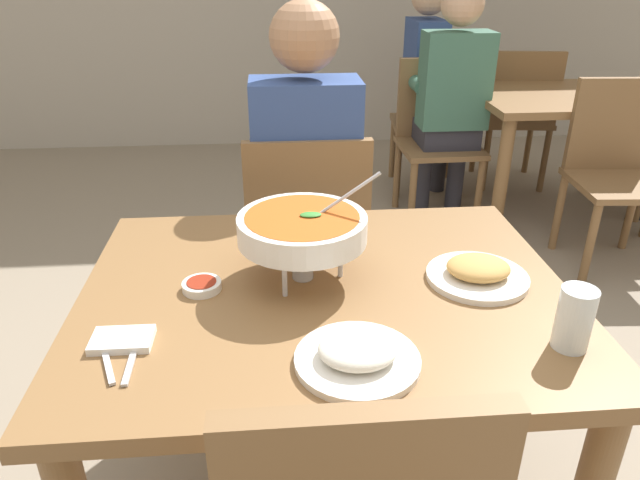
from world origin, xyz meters
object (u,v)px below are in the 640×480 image
at_px(chair_bg_corner, 616,163).
at_px(appetizer_plate, 478,272).
at_px(dining_table_far, 562,117).
at_px(curry_bowl, 302,229).
at_px(patron_bg_right, 452,93).
at_px(patron_bg_middle, 430,74).
at_px(diner_main, 305,172).
at_px(dining_table_main, 325,328).
at_px(chair_bg_window, 518,111).
at_px(drink_glass, 574,321).
at_px(sauce_dish, 202,285).
at_px(rice_plate, 357,355).
at_px(chair_diner_main, 307,237).
at_px(chair_bg_right, 436,130).
at_px(chair_bg_middle, 442,112).

bearing_deg(chair_bg_corner, appetizer_plate, -130.19).
bearing_deg(dining_table_far, chair_bg_corner, -86.11).
height_order(curry_bowl, patron_bg_right, patron_bg_right).
height_order(curry_bowl, patron_bg_middle, patron_bg_middle).
bearing_deg(curry_bowl, dining_table_far, 50.62).
xyz_separation_m(diner_main, appetizer_plate, (0.36, -0.75, 0.01)).
bearing_deg(curry_bowl, patron_bg_middle, 69.09).
height_order(dining_table_main, chair_bg_window, chair_bg_window).
height_order(drink_glass, dining_table_far, drink_glass).
distance_m(sauce_dish, patron_bg_right, 2.27).
height_order(rice_plate, patron_bg_right, patron_bg_right).
bearing_deg(patron_bg_middle, drink_glass, -98.91).
height_order(chair_diner_main, rice_plate, chair_diner_main).
bearing_deg(appetizer_plate, dining_table_far, 59.42).
height_order(diner_main, chair_bg_right, diner_main).
height_order(appetizer_plate, sauce_dish, appetizer_plate).
bearing_deg(chair_bg_right, dining_table_far, -9.22).
bearing_deg(patron_bg_middle, chair_diner_main, -116.49).
xyz_separation_m(dining_table_far, patron_bg_middle, (-0.62, 0.57, 0.14)).
bearing_deg(chair_bg_right, diner_main, -122.51).
height_order(dining_table_main, dining_table_far, same).
distance_m(drink_glass, chair_bg_middle, 2.81).
bearing_deg(dining_table_main, chair_bg_window, 59.00).
relative_size(curry_bowl, sauce_dish, 3.69).
xyz_separation_m(diner_main, patron_bg_right, (0.87, 1.21, 0.00)).
xyz_separation_m(curry_bowl, chair_bg_corner, (1.60, 1.37, -0.35)).
distance_m(diner_main, sauce_dish, 0.80).
height_order(chair_bg_corner, patron_bg_right, patron_bg_right).
bearing_deg(curry_bowl, patron_bg_right, 64.32).
bearing_deg(patron_bg_middle, dining_table_main, -109.53).
relative_size(dining_table_main, chair_bg_right, 1.25).
bearing_deg(rice_plate, drink_glass, 2.55).
relative_size(chair_diner_main, patron_bg_middle, 0.69).
xyz_separation_m(curry_bowl, appetizer_plate, (0.41, -0.05, -0.11)).
height_order(chair_bg_window, patron_bg_right, patron_bg_right).
bearing_deg(chair_bg_middle, curry_bowl, -113.03).
height_order(dining_table_main, patron_bg_right, patron_bg_right).
height_order(dining_table_far, chair_bg_window, chair_bg_window).
distance_m(chair_bg_corner, patron_bg_middle, 1.31).
distance_m(curry_bowl, chair_bg_corner, 2.14).
height_order(diner_main, patron_bg_right, same).
xyz_separation_m(chair_diner_main, sauce_dish, (-0.28, -0.71, 0.23)).
relative_size(chair_diner_main, chair_bg_middle, 1.00).
xyz_separation_m(diner_main, chair_bg_corner, (1.56, 0.66, -0.24)).
relative_size(chair_bg_corner, patron_bg_right, 0.69).
relative_size(drink_glass, patron_bg_middle, 0.10).
bearing_deg(patron_bg_right, sauce_dish, -120.64).
relative_size(chair_bg_right, patron_bg_right, 0.69).
relative_size(dining_table_far, chair_bg_window, 1.11).
bearing_deg(chair_bg_right, rice_plate, -108.79).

